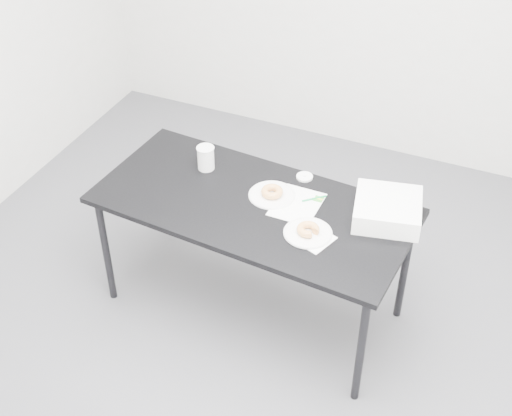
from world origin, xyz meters
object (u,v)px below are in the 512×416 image
at_px(pen, 314,198).
at_px(coffee_cup, 206,158).
at_px(plate_near, 308,233).
at_px(donut_near, 308,229).
at_px(bakery_box, 387,210).
at_px(donut_far, 272,192).
at_px(plate_far, 272,195).
at_px(scorecard, 297,204).
at_px(table, 253,212).

distance_m(pen, coffee_cup, 0.64).
distance_m(plate_near, donut_near, 0.02).
distance_m(plate_near, bakery_box, 0.42).
xyz_separation_m(donut_near, donut_far, (-0.28, 0.21, -0.00)).
xyz_separation_m(plate_far, coffee_cup, (-0.42, 0.08, 0.06)).
bearing_deg(coffee_cup, pen, -2.45).
bearing_deg(donut_far, plate_far, 180.00).
height_order(plate_far, bakery_box, bakery_box).
xyz_separation_m(scorecard, donut_far, (-0.15, 0.02, 0.02)).
relative_size(table, donut_near, 15.06).
bearing_deg(donut_near, plate_far, 142.54).
bearing_deg(table, plate_far, 62.28).
bearing_deg(pen, coffee_cup, 135.21).
bearing_deg(donut_far, coffee_cup, 168.78).
relative_size(plate_far, coffee_cup, 1.79).
bearing_deg(table, pen, 34.14).
bearing_deg(plate_near, bakery_box, 40.53).
height_order(pen, coffee_cup, coffee_cup).
relative_size(scorecard, bakery_box, 0.89).
height_order(scorecard, donut_near, donut_near).
xyz_separation_m(pen, plate_near, (0.06, -0.27, -0.00)).
bearing_deg(donut_far, plate_near, -37.46).
relative_size(table, pen, 12.60).
relative_size(scorecard, coffee_cup, 2.12).
bearing_deg(plate_far, pen, 14.94).
height_order(table, donut_far, donut_far).
bearing_deg(plate_near, plate_far, 142.54).
relative_size(scorecard, donut_near, 2.57).
bearing_deg(donut_near, plate_near, 0.00).
height_order(table, donut_near, donut_near).
distance_m(table, donut_near, 0.37).
distance_m(pen, plate_far, 0.22).
height_order(pen, plate_near, pen).
bearing_deg(table, plate_near, -13.73).
bearing_deg(pen, plate_near, -118.87).
bearing_deg(coffee_cup, donut_near, -22.93).
distance_m(donut_near, donut_far, 0.35).
bearing_deg(scorecard, table, -158.01).
distance_m(table, plate_far, 0.13).
relative_size(plate_near, coffee_cup, 1.75).
xyz_separation_m(scorecard, plate_far, (-0.15, 0.02, 0.00)).
relative_size(table, bakery_box, 5.21).
height_order(plate_far, coffee_cup, coffee_cup).
bearing_deg(donut_near, donut_far, 142.54).
bearing_deg(bakery_box, donut_near, -151.58).
bearing_deg(donut_far, scorecard, -7.21).
distance_m(table, plate_near, 0.36).
relative_size(donut_near, donut_far, 0.98).
bearing_deg(donut_far, bakery_box, 5.61).
height_order(table, coffee_cup, coffee_cup).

